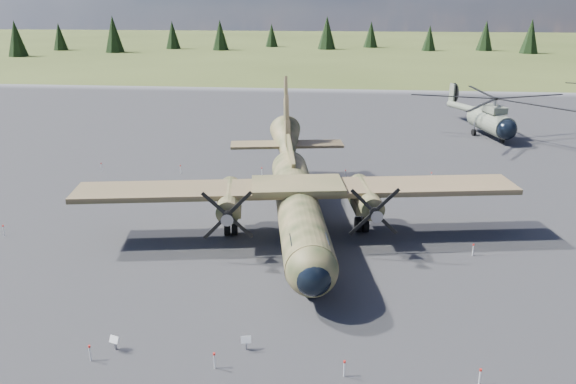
{
  "coord_description": "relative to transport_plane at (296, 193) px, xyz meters",
  "views": [
    {
      "loc": [
        7.55,
        -35.01,
        16.43
      ],
      "look_at": [
        3.91,
        2.0,
        3.39
      ],
      "focal_mm": 35.0,
      "sensor_mm": 36.0,
      "label": 1
    }
  ],
  "objects": [
    {
      "name": "info_placard_right",
      "position": [
        -1.18,
        -15.08,
        -2.41
      ],
      "size": [
        0.53,
        0.31,
        0.78
      ],
      "rotation": [
        0.0,
        0.0,
        0.21
      ],
      "color": "gray",
      "rests_on": "ground"
    },
    {
      "name": "barrier_fence",
      "position": [
        -4.86,
        -3.23,
        -2.42
      ],
      "size": [
        33.12,
        29.62,
        0.85
      ],
      "color": "silver",
      "rests_on": "ground"
    },
    {
      "name": "ground",
      "position": [
        -4.4,
        -3.16,
        -2.93
      ],
      "size": [
        500.0,
        500.0,
        0.0
      ],
      "primitive_type": "plane",
      "color": "#55602A",
      "rests_on": "ground"
    },
    {
      "name": "transport_plane",
      "position": [
        0.0,
        0.0,
        0.0
      ],
      "size": [
        30.97,
        27.9,
        10.2
      ],
      "rotation": [
        0.0,
        0.0,
        0.16
      ],
      "color": "#363F22",
      "rests_on": "ground"
    },
    {
      "name": "apron",
      "position": [
        -4.4,
        6.84,
        -2.93
      ],
      "size": [
        120.0,
        120.0,
        0.04
      ],
      "primitive_type": "cube",
      "color": "#5B5B60",
      "rests_on": "ground"
    },
    {
      "name": "info_placard_left",
      "position": [
        -7.57,
        -15.71,
        -2.41
      ],
      "size": [
        0.54,
        0.36,
        0.79
      ],
      "rotation": [
        0.0,
        0.0,
        -0.33
      ],
      "color": "gray",
      "rests_on": "ground"
    },
    {
      "name": "treeline",
      "position": [
        -2.24,
        -2.66,
        1.79
      ],
      "size": [
        327.11,
        325.9,
        10.88
      ],
      "color": "black",
      "rests_on": "ground"
    },
    {
      "name": "helicopter_near",
      "position": [
        21.06,
        31.01,
        0.62
      ],
      "size": [
        23.81,
        25.0,
        5.0
      ],
      "rotation": [
        0.0,
        0.0,
        0.24
      ],
      "color": "slate",
      "rests_on": "ground"
    }
  ]
}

